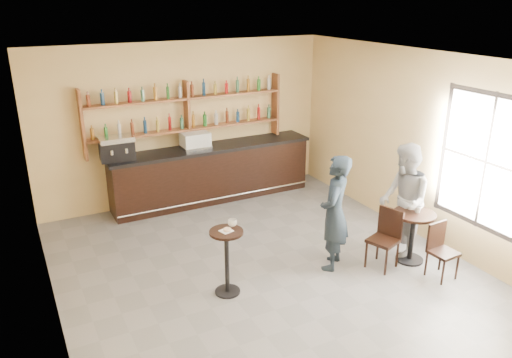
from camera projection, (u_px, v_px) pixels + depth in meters
name	position (u px, v px, depth m)	size (l,w,h in m)	color
floor	(268.00, 273.00, 7.66)	(7.00, 7.00, 0.00)	slate
ceiling	(270.00, 61.00, 6.55)	(7.00, 7.00, 0.00)	white
wall_back	(185.00, 123.00, 10.02)	(7.00, 7.00, 0.00)	#DCBB7D
wall_front	(470.00, 302.00, 4.19)	(7.00, 7.00, 0.00)	#DCBB7D
wall_left	(44.00, 216.00, 5.81)	(7.00, 7.00, 0.00)	#DCBB7D
wall_right	(425.00, 148.00, 8.40)	(7.00, 7.00, 0.00)	#DCBB7D
window_pane	(486.00, 162.00, 7.36)	(2.00, 2.00, 0.00)	white
window_frame	(486.00, 162.00, 7.36)	(0.04, 1.70, 2.10)	black
shelf_unit	(187.00, 114.00, 9.84)	(4.00, 0.26, 1.40)	brown
liquor_bottles	(187.00, 105.00, 9.78)	(3.68, 0.10, 1.00)	#8C5919
bar_counter	(212.00, 173.00, 10.26)	(4.23, 0.82, 1.14)	black
espresso_machine	(117.00, 148.00, 9.17)	(0.62, 0.40, 0.44)	black
pastry_case	(195.00, 140.00, 9.85)	(0.55, 0.44, 0.33)	silver
pedestal_table	(227.00, 262.00, 7.01)	(0.48, 0.48, 0.98)	black
napkin	(226.00, 231.00, 6.84)	(0.16, 0.16, 0.00)	white
donut	(227.00, 230.00, 6.83)	(0.11, 0.11, 0.04)	#CD864B
cup_pedestal	(232.00, 223.00, 6.97)	(0.13, 0.13, 0.10)	white
man_main	(335.00, 213.00, 7.56)	(0.67, 0.44, 1.83)	black
cafe_table	(412.00, 237.00, 7.90)	(0.66, 0.66, 0.83)	black
cup_cafe	(418.00, 209.00, 7.76)	(0.11, 0.11, 0.10)	white
chair_west	(383.00, 240.00, 7.68)	(0.41, 0.41, 0.94)	black
chair_south	(443.00, 252.00, 7.42)	(0.37, 0.37, 0.85)	black
patron_second	(404.00, 200.00, 7.98)	(0.90, 0.70, 1.86)	gray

